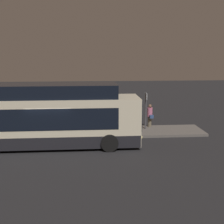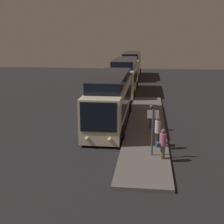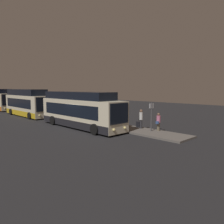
% 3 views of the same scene
% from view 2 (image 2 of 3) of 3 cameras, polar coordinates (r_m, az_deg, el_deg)
% --- Properties ---
extents(ground, '(80.00, 80.00, 0.00)m').
position_cam_2_polar(ground, '(23.25, -1.09, -2.31)').
color(ground, '#232326').
extents(platform, '(20.00, 2.72, 0.17)m').
position_cam_2_polar(platform, '(23.02, 6.23, -2.34)').
color(platform, '#605B56').
rests_on(platform, ground).
extents(bus_lead, '(11.30, 2.72, 3.66)m').
position_cam_2_polar(bus_lead, '(23.34, -0.23, 1.94)').
color(bus_lead, beige).
rests_on(bus_lead, ground).
extents(bus_second, '(10.44, 2.82, 3.85)m').
position_cam_2_polar(bus_second, '(35.97, 2.33, 6.28)').
color(bus_second, beige).
rests_on(bus_second, ground).
extents(bus_third, '(12.01, 2.76, 3.85)m').
position_cam_2_polar(bus_third, '(49.51, 3.62, 8.39)').
color(bus_third, beige).
rests_on(bus_third, ground).
extents(passenger_boarding, '(0.44, 0.59, 1.62)m').
position_cam_2_polar(passenger_boarding, '(16.49, 9.23, -5.59)').
color(passenger_boarding, '#6B604C').
rests_on(passenger_boarding, platform).
extents(passenger_waiting, '(0.46, 0.46, 1.68)m').
position_cam_2_polar(passenger_waiting, '(21.66, 7.18, -0.64)').
color(passenger_waiting, '#4C476B').
rests_on(passenger_waiting, platform).
extents(passenger_with_bags, '(0.47, 0.47, 1.83)m').
position_cam_2_polar(passenger_with_bags, '(18.18, 8.36, -3.21)').
color(passenger_with_bags, '#2D2D33').
rests_on(passenger_with_bags, platform).
extents(suitcase, '(0.44, 0.25, 0.81)m').
position_cam_2_polar(suitcase, '(18.98, 9.29, -4.85)').
color(suitcase, black).
rests_on(suitcase, platform).
extents(sign_post, '(0.10, 0.60, 2.56)m').
position_cam_2_polar(sign_post, '(16.65, 7.44, -2.79)').
color(sign_post, '#4C4C51').
rests_on(sign_post, platform).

